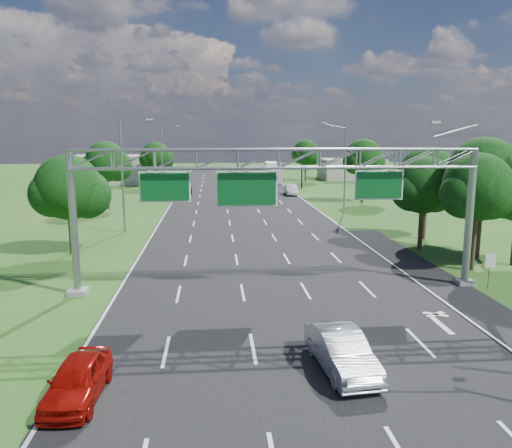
{
  "coord_description": "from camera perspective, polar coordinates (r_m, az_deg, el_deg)",
  "views": [
    {
      "loc": [
        -3.32,
        -15.5,
        8.84
      ],
      "look_at": [
        -0.88,
        13.42,
        3.6
      ],
      "focal_mm": 35.0,
      "sensor_mm": 36.0,
      "label": 1
    }
  ],
  "objects": [
    {
      "name": "streetlight_l_far",
      "position": [
        80.96,
        -10.58,
        7.76
      ],
      "size": [
        2.97,
        0.22,
        10.16
      ],
      "color": "gray",
      "rests_on": "ground"
    },
    {
      "name": "streetlight_l_near",
      "position": [
        46.31,
        -14.82,
        5.86
      ],
      "size": [
        2.97,
        0.22,
        10.16
      ],
      "color": "gray",
      "rests_on": "ground"
    },
    {
      "name": "red_coupe",
      "position": [
        18.57,
        -19.72,
        -16.39
      ],
      "size": [
        1.83,
        4.17,
        1.4
      ],
      "primitive_type": "imported",
      "rotation": [
        0.0,
        0.0,
        -0.04
      ],
      "color": "#9B0D07",
      "rests_on": "ground"
    },
    {
      "name": "tree_verge_lc",
      "position": [
        86.16,
        -11.32,
        7.47
      ],
      "size": [
        5.76,
        4.8,
        7.62
      ],
      "color": "#2D2116",
      "rests_on": "ground"
    },
    {
      "name": "tree_cluster_right",
      "position": [
        39.3,
        22.72,
        4.3
      ],
      "size": [
        9.91,
        14.6,
        8.68
      ],
      "color": "#2D2116",
      "rests_on": "ground"
    },
    {
      "name": "silver_sedan",
      "position": [
        19.7,
        9.74,
        -14.12
      ],
      "size": [
        2.1,
        4.77,
        1.52
      ],
      "primitive_type": "imported",
      "rotation": [
        0.0,
        0.0,
        0.11
      ],
      "color": "silver",
      "rests_on": "ground"
    },
    {
      "name": "tree_verge_la",
      "position": [
        39.22,
        -20.53,
        3.62
      ],
      "size": [
        5.76,
        4.8,
        7.4
      ],
      "color": "#2D2116",
      "rests_on": "ground"
    },
    {
      "name": "box_truck",
      "position": [
        94.84,
        1.98,
        5.92
      ],
      "size": [
        3.15,
        9.54,
        3.56
      ],
      "rotation": [
        0.0,
        0.0,
        -0.06
      ],
      "color": "white",
      "rests_on": "ground"
    },
    {
      "name": "sign_gantry",
      "position": [
        27.81,
        2.74,
        6.21
      ],
      "size": [
        23.5,
        1.0,
        9.56
      ],
      "color": "gray",
      "rests_on": "ground"
    },
    {
      "name": "tree_verge_re",
      "position": [
        95.21,
        5.76,
        7.99
      ],
      "size": [
        5.76,
        4.8,
        7.84
      ],
      "color": "#2D2116",
      "rests_on": "ground"
    },
    {
      "name": "ground",
      "position": [
        46.47,
        -0.64,
        -0.73
      ],
      "size": [
        220.0,
        220.0,
        0.0
      ],
      "primitive_type": "plane",
      "color": "#1E5519",
      "rests_on": "ground"
    },
    {
      "name": "car_queue_b",
      "position": [
        78.35,
        -2.49,
        4.2
      ],
      "size": [
        2.02,
        4.37,
        1.21
      ],
      "primitive_type": "imported",
      "rotation": [
        0.0,
        0.0,
        0.0
      ],
      "color": "black",
      "rests_on": "ground"
    },
    {
      "name": "building_right",
      "position": [
        101.49,
        10.86,
        6.19
      ],
      "size": [
        12.0,
        9.0,
        4.0
      ],
      "primitive_type": "cube",
      "color": "#A19587",
      "rests_on": "ground"
    },
    {
      "name": "traffic_signal",
      "position": [
        81.31,
        2.83,
        7.64
      ],
      "size": [
        12.21,
        0.24,
        7.0
      ],
      "color": "black",
      "rests_on": "ground"
    },
    {
      "name": "tree_verge_rd",
      "position": [
        66.51,
        12.23,
        7.25
      ],
      "size": [
        5.76,
        4.8,
        8.28
      ],
      "color": "#2D2116",
      "rests_on": "ground"
    },
    {
      "name": "road_flare",
      "position": [
        33.64,
        19.16,
        -5.58
      ],
      "size": [
        3.0,
        30.0,
        0.02
      ],
      "primitive_type": "cube",
      "color": "black",
      "rests_on": "ground"
    },
    {
      "name": "car_queue_c",
      "position": [
        75.53,
        -7.94,
        3.94
      ],
      "size": [
        1.79,
        4.1,
        1.38
      ],
      "primitive_type": "imported",
      "rotation": [
        0.0,
        0.0,
        0.04
      ],
      "color": "black",
      "rests_on": "ground"
    },
    {
      "name": "tree_verge_lb",
      "position": [
        61.93,
        -16.68,
        6.64
      ],
      "size": [
        5.76,
        4.8,
        8.06
      ],
      "color": "#2D2116",
      "rests_on": "ground"
    },
    {
      "name": "regulatory_sign",
      "position": [
        31.66,
        25.19,
        -4.14
      ],
      "size": [
        0.6,
        0.08,
        2.1
      ],
      "color": "gray",
      "rests_on": "ground"
    },
    {
      "name": "car_queue_d",
      "position": [
        73.88,
        4.02,
        3.94
      ],
      "size": [
        1.73,
        4.67,
        1.52
      ],
      "primitive_type": "imported",
      "rotation": [
        0.0,
        0.0,
        -0.03
      ],
      "color": "silver",
      "rests_on": "ground"
    },
    {
      "name": "building_left",
      "position": [
        95.56,
        -16.18,
        6.03
      ],
      "size": [
        14.0,
        10.0,
        5.0
      ],
      "primitive_type": "cube",
      "color": "#A19587",
      "rests_on": "ground"
    },
    {
      "name": "streetlight_r_mid",
      "position": [
        57.49,
        9.99,
        6.83
      ],
      "size": [
        2.97,
        0.22,
        10.16
      ],
      "color": "gray",
      "rests_on": "ground"
    },
    {
      "name": "road",
      "position": [
        46.47,
        -0.64,
        -0.73
      ],
      "size": [
        18.0,
        180.0,
        0.02
      ],
      "primitive_type": "cube",
      "color": "black",
      "rests_on": "ground"
    },
    {
      "name": "car_queue_a",
      "position": [
        74.34,
        -2.03,
        3.91
      ],
      "size": [
        2.1,
        4.6,
        1.31
      ],
      "primitive_type": "imported",
      "rotation": [
        0.0,
        0.0,
        -0.06
      ],
      "color": "white",
      "rests_on": "ground"
    }
  ]
}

